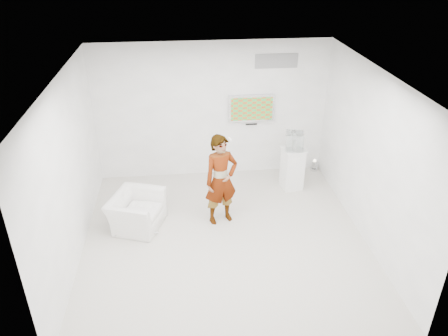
{
  "coord_description": "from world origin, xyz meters",
  "views": [
    {
      "loc": [
        -0.69,
        -6.32,
        4.85
      ],
      "look_at": [
        0.05,
        0.6,
        1.12
      ],
      "focal_mm": 35.0,
      "sensor_mm": 36.0,
      "label": 1
    }
  ],
  "objects_px": {
    "person": "(221,180)",
    "armchair": "(137,211)",
    "floor_uplight": "(314,165)",
    "pedestal": "(292,168)",
    "tv": "(251,108)"
  },
  "relations": [
    {
      "from": "person",
      "to": "armchair",
      "type": "distance_m",
      "value": 1.68
    },
    {
      "from": "armchair",
      "to": "floor_uplight",
      "type": "xyz_separation_m",
      "value": [
        3.94,
        1.78,
        -0.19
      ]
    },
    {
      "from": "armchair",
      "to": "floor_uplight",
      "type": "distance_m",
      "value": 4.32
    },
    {
      "from": "armchair",
      "to": "pedestal",
      "type": "xyz_separation_m",
      "value": [
        3.21,
        1.08,
        0.14
      ]
    },
    {
      "from": "person",
      "to": "floor_uplight",
      "type": "bearing_deg",
      "value": 17.84
    },
    {
      "from": "person",
      "to": "pedestal",
      "type": "bearing_deg",
      "value": 14.04
    },
    {
      "from": "armchair",
      "to": "pedestal",
      "type": "distance_m",
      "value": 3.39
    },
    {
      "from": "tv",
      "to": "pedestal",
      "type": "distance_m",
      "value": 1.56
    },
    {
      "from": "pedestal",
      "to": "floor_uplight",
      "type": "bearing_deg",
      "value": 44.21
    },
    {
      "from": "pedestal",
      "to": "floor_uplight",
      "type": "xyz_separation_m",
      "value": [
        0.72,
        0.7,
        -0.33
      ]
    },
    {
      "from": "tv",
      "to": "floor_uplight",
      "type": "bearing_deg",
      "value": -3.72
    },
    {
      "from": "person",
      "to": "pedestal",
      "type": "relative_size",
      "value": 1.9
    },
    {
      "from": "tv",
      "to": "person",
      "type": "relative_size",
      "value": 0.57
    },
    {
      "from": "tv",
      "to": "armchair",
      "type": "height_order",
      "value": "tv"
    },
    {
      "from": "person",
      "to": "pedestal",
      "type": "height_order",
      "value": "person"
    }
  ]
}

